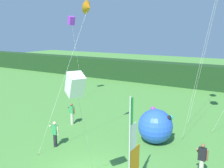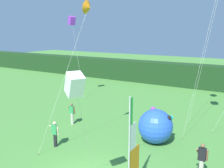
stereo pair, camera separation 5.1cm
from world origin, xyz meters
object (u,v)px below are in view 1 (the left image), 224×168
at_px(banner_flag, 133,146).
at_px(person_far_left, 55,133).
at_px(person_mid_field, 72,113).
at_px(kite_purple_box_5, 71,21).
at_px(inflatable_balloon, 155,126).
at_px(kite_orange_delta_0, 88,8).
at_px(person_near_banner, 202,159).
at_px(kite_white_box_4, 75,85).

relative_size(banner_flag, person_far_left, 2.73).
bearing_deg(person_mid_field, person_far_left, -65.77).
distance_m(banner_flag, kite_purple_box_5, 17.27).
xyz_separation_m(person_mid_field, inflatable_balloon, (6.55, 0.21, 0.22)).
distance_m(banner_flag, person_mid_field, 9.05).
bearing_deg(kite_orange_delta_0, banner_flag, -31.77).
bearing_deg(person_far_left, kite_purple_box_5, 123.56).
bearing_deg(kite_orange_delta_0, person_near_banner, 1.46).
relative_size(person_mid_field, person_far_left, 1.02).
xyz_separation_m(kite_white_box_4, kite_purple_box_5, (-11.00, 13.16, 2.78)).
xyz_separation_m(person_far_left, kite_orange_delta_0, (1.90, 1.00, 7.26)).
xyz_separation_m(banner_flag, person_mid_field, (-7.48, 4.94, -1.23)).
xyz_separation_m(inflatable_balloon, kite_purple_box_5, (-11.20, 5.70, 6.78)).
bearing_deg(inflatable_balloon, kite_white_box_4, -91.55).
relative_size(person_near_banner, kite_purple_box_5, 0.21).
distance_m(inflatable_balloon, kite_purple_box_5, 14.28).
distance_m(person_far_left, kite_white_box_4, 7.44).
relative_size(person_near_banner, kite_orange_delta_0, 0.20).
bearing_deg(kite_white_box_4, person_near_banner, 54.67).
distance_m(kite_white_box_4, kite_purple_box_5, 17.38).
height_order(kite_orange_delta_0, kite_white_box_4, kite_orange_delta_0).
bearing_deg(person_far_left, kite_orange_delta_0, 27.72).
bearing_deg(inflatable_balloon, person_mid_field, -178.13).
height_order(banner_flag, person_near_banner, banner_flag).
bearing_deg(person_mid_field, kite_purple_box_5, 128.23).
xyz_separation_m(person_near_banner, person_far_left, (-8.31, -1.16, -0.07)).
bearing_deg(person_mid_field, kite_orange_delta_0, -35.34).
bearing_deg(kite_white_box_4, person_far_left, 141.54).
height_order(banner_flag, kite_orange_delta_0, kite_orange_delta_0).
bearing_deg(kite_purple_box_5, kite_white_box_4, -50.12).
bearing_deg(person_mid_field, banner_flag, -33.45).
relative_size(banner_flag, kite_orange_delta_0, 0.51).
relative_size(person_mid_field, inflatable_balloon, 0.73).
bearing_deg(inflatable_balloon, person_near_banner, -36.96).
distance_m(person_near_banner, person_mid_field, 10.13).
xyz_separation_m(banner_flag, person_near_banner, (2.38, 2.66, -1.17)).
relative_size(person_far_left, kite_white_box_4, 0.29).
bearing_deg(person_far_left, inflatable_balloon, 36.24).
bearing_deg(kite_purple_box_5, banner_flag, -41.80).
relative_size(inflatable_balloon, kite_white_box_4, 0.40).
bearing_deg(kite_white_box_4, person_mid_field, 131.17).
height_order(inflatable_balloon, kite_purple_box_5, kite_purple_box_5).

